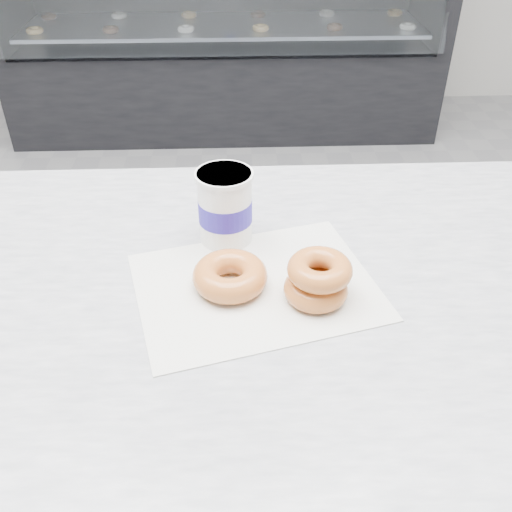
{
  "coord_description": "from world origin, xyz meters",
  "views": [
    {
      "loc": [
        0.05,
        -1.24,
        1.43
      ],
      "look_at": [
        0.07,
        -0.56,
        0.93
      ],
      "focal_mm": 40.0,
      "sensor_mm": 36.0,
      "label": 1
    }
  ],
  "objects": [
    {
      "name": "display_case",
      "position": [
        0.0,
        2.12,
        0.49
      ],
      "size": [
        2.4,
        0.74,
        1.25
      ],
      "color": "black",
      "rests_on": "ground"
    },
    {
      "name": "wax_paper",
      "position": [
        0.07,
        -0.6,
        0.9
      ],
      "size": [
        0.39,
        0.34,
        0.0
      ],
      "primitive_type": "cube",
      "rotation": [
        0.0,
        0.0,
        0.26
      ],
      "color": "silver",
      "rests_on": "counter"
    },
    {
      "name": "donut_single",
      "position": [
        0.03,
        -0.6,
        0.92
      ],
      "size": [
        0.14,
        0.14,
        0.04
      ],
      "primitive_type": "torus",
      "rotation": [
        0.0,
        0.0,
        -0.29
      ],
      "color": "orange",
      "rests_on": "wax_paper"
    },
    {
      "name": "ground",
      "position": [
        0.0,
        0.0,
        0.0
      ],
      "size": [
        5.0,
        5.0,
        0.0
      ],
      "primitive_type": "plane",
      "color": "gray",
      "rests_on": "ground"
    },
    {
      "name": "coffee_cup",
      "position": [
        0.03,
        -0.47,
        0.96
      ],
      "size": [
        0.11,
        0.11,
        0.12
      ],
      "rotation": [
        0.0,
        0.0,
        -0.28
      ],
      "color": "white",
      "rests_on": "counter"
    },
    {
      "name": "counter",
      "position": [
        0.0,
        -0.6,
        0.45
      ],
      "size": [
        3.06,
        0.76,
        0.9
      ],
      "color": "#333335",
      "rests_on": "ground"
    },
    {
      "name": "donut_stack",
      "position": [
        0.16,
        -0.63,
        0.93
      ],
      "size": [
        0.12,
        0.12,
        0.06
      ],
      "color": "orange",
      "rests_on": "wax_paper"
    }
  ]
}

